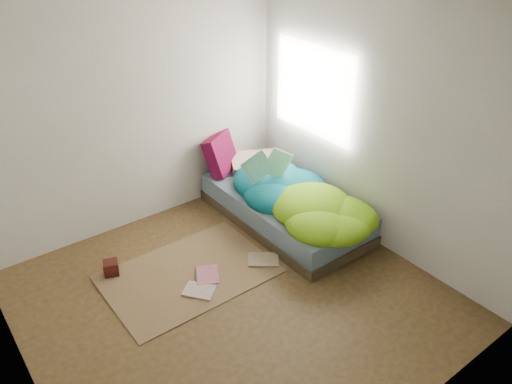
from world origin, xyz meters
The scene contains 12 objects.
ground centered at (0.00, 0.00, 0.00)m, with size 3.50×3.50×0.00m, color #3D2D17.
room_walls centered at (0.01, 0.01, 1.63)m, with size 3.54×3.54×2.62m.
bed centered at (1.22, 0.72, 0.17)m, with size 1.00×2.00×0.34m.
duvet centered at (1.22, 0.50, 0.51)m, with size 0.96×1.84×0.34m, color #08597B, non-canonical shape.
rug centered at (-0.15, 0.55, 0.01)m, with size 1.60×1.10×0.01m, color brown.
pillow_floral centered at (1.36, 1.44, 0.41)m, with size 0.60×0.38×0.14m, color silver.
pillow_magenta centered at (0.97, 1.63, 0.57)m, with size 0.47×0.15×0.47m, color #450418.
open_book centered at (1.05, 0.82, 0.83)m, with size 0.48×0.10×0.29m, color #2B812A, non-canonical shape.
wooden_box centered at (-0.75, 1.01, 0.08)m, with size 0.14×0.14×0.14m, color black.
floor_book_a centered at (-0.29, 0.19, 0.02)m, with size 0.21×0.29×0.02m, color beige.
floor_book_b centered at (-0.12, 0.45, 0.03)m, with size 0.22×0.29×0.03m, color #C27087.
floor_book_c centered at (0.49, 0.17, 0.02)m, with size 0.23×0.31×0.02m, color tan.
Camera 1 is at (-1.95, -2.91, 3.18)m, focal length 35.00 mm.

